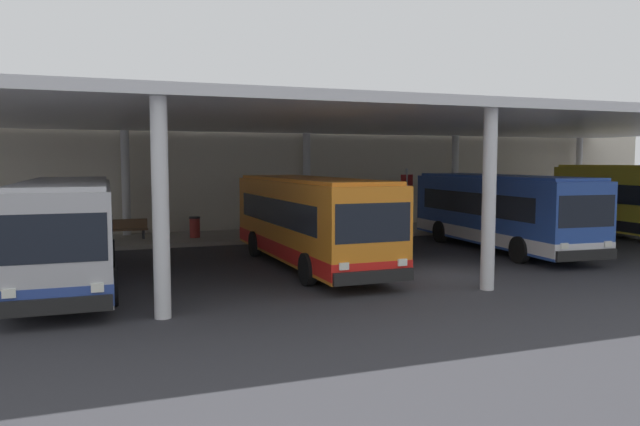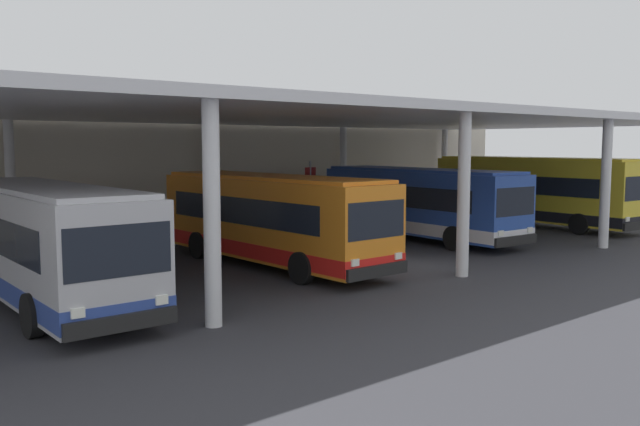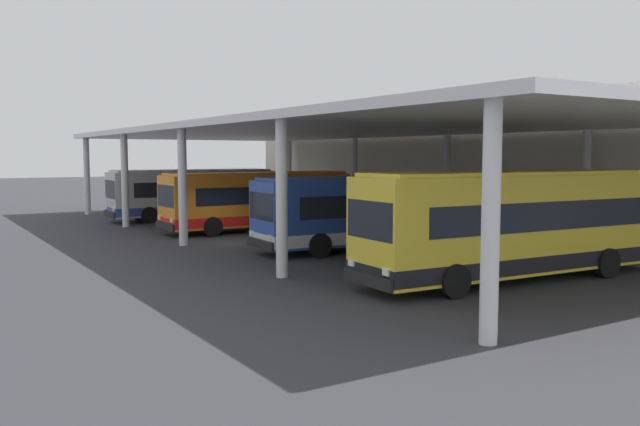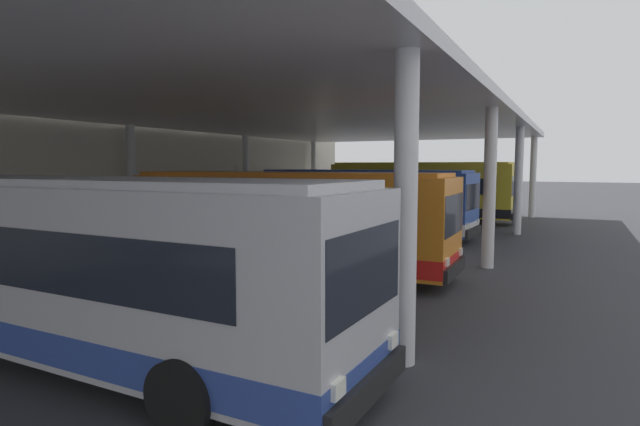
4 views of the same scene
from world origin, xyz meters
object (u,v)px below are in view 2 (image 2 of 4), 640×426
Objects in this scene: bus_middle_bay at (419,202)px; banner_sign at (310,188)px; bus_nearest_bay at (43,242)px; bench_waiting at (24,235)px; bus_second_bay at (270,218)px; trash_bin at (102,230)px; bus_far_bay at (533,191)px.

banner_sign reaches higher than bus_middle_bay.
bus_nearest_bay reaches higher than bench_waiting.
bus_second_bay is at bearing -56.56° from bench_waiting.
bus_far_bay is at bearing -21.18° from trash_bin.
banner_sign is at bearing -2.40° from trash_bin.
bus_far_bay is (8.39, -0.45, 0.19)m from bus_middle_bay.
trash_bin is at bearing 59.87° from bus_nearest_bay.
bus_nearest_bay is 5.88× the size of bench_waiting.
trash_bin is (-11.65, 7.31, -0.98)m from bus_middle_bay.
bench_waiting is 0.56× the size of banner_sign.
bus_middle_bay is 16.60m from bench_waiting.
bus_nearest_bay is 10.38m from trash_bin.
bus_middle_bay is 3.33× the size of banner_sign.
bus_second_bay is at bearing -71.65° from trash_bin.
bus_far_bay reaches higher than banner_sign.
banner_sign is at bearing 27.70° from bus_nearest_bay.
bus_second_bay and bus_middle_bay have the same top height.
trash_bin is at bearing 108.35° from bus_second_bay.
bus_second_bay is (7.94, 0.64, 0.00)m from bus_nearest_bay.
bench_waiting is 3.03m from trash_bin.
bus_middle_bay is at bearing 176.90° from bus_far_bay.
bus_second_bay is 10.49m from bench_waiting.
banner_sign is at bearing 43.69° from bus_second_bay.
bus_second_bay reaches higher than trash_bin.
bus_second_bay is 0.92× the size of bus_far_bay.
banner_sign reaches higher than bench_waiting.
bus_nearest_bay is at bearing -152.30° from banner_sign.
bus_nearest_bay reaches higher than trash_bin.
bus_nearest_bay is 0.99× the size of bus_middle_bay.
bus_far_bay is at bearing 1.77° from bus_second_bay.
bench_waiting is at bearing 152.19° from bus_middle_bay.
bus_middle_bay reaches higher than bench_waiting.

